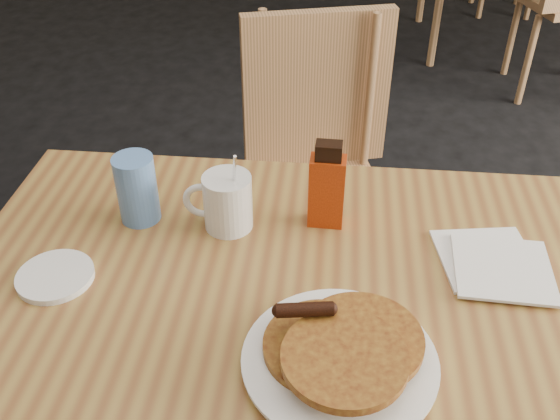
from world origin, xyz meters
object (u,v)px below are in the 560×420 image
at_px(chair_main_far, 313,153).
at_px(syrup_bottle, 327,187).
at_px(main_table, 307,313).
at_px(coffee_mug, 226,201).
at_px(pancake_plate, 341,355).
at_px(blue_tumbler, 137,189).

height_order(chair_main_far, syrup_bottle, chair_main_far).
height_order(main_table, coffee_mug, coffee_mug).
bearing_deg(syrup_bottle, chair_main_far, 96.73).
xyz_separation_m(pancake_plate, syrup_bottle, (-0.03, 0.35, 0.06)).
bearing_deg(syrup_bottle, main_table, -94.01).
xyz_separation_m(main_table, coffee_mug, (-0.17, 0.18, 0.10)).
bearing_deg(main_table, pancake_plate, -68.48).
bearing_deg(chair_main_far, pancake_plate, -100.20).
xyz_separation_m(chair_main_far, coffee_mug, (-0.15, -0.59, 0.25)).
xyz_separation_m(main_table, pancake_plate, (0.06, -0.14, 0.06)).
relative_size(chair_main_far, coffee_mug, 5.38).
bearing_deg(coffee_mug, pancake_plate, -45.98).
relative_size(main_table, coffee_mug, 7.48).
relative_size(pancake_plate, coffee_mug, 1.69).
height_order(chair_main_far, coffee_mug, chair_main_far).
bearing_deg(blue_tumbler, main_table, -29.38).
height_order(chair_main_far, blue_tumbler, chair_main_far).
height_order(main_table, blue_tumbler, blue_tumbler).
height_order(pancake_plate, syrup_bottle, syrup_bottle).
relative_size(coffee_mug, blue_tumbler, 1.27).
xyz_separation_m(syrup_bottle, blue_tumbler, (-0.36, -0.02, -0.01)).
distance_m(coffee_mug, syrup_bottle, 0.19).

